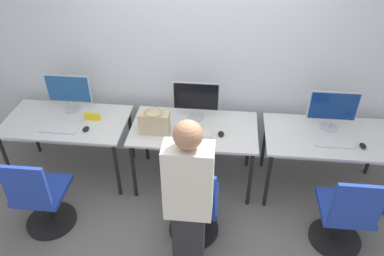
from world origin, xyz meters
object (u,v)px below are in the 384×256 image
Objects in this scene: office_chair_right at (344,217)px; handbag at (154,122)px; monitor_left at (69,91)px; monitor_center at (196,99)px; keyboard_center at (193,132)px; mouse_right at (363,146)px; keyboard_left at (59,129)px; mouse_left at (86,129)px; office_chair_center at (193,208)px; keyboard_right at (334,143)px; office_chair_left at (41,200)px; mouse_center at (221,134)px; person_center at (188,200)px; monitor_right at (333,109)px.

handbag is at bearing 160.56° from office_chair_right.
monitor_center is (1.36, -0.02, 0.00)m from monitor_left.
keyboard_center is 0.40m from handbag.
monitor_center is at bearing 168.15° from mouse_right.
monitor_center is 0.50m from handbag.
keyboard_left and keyboard_center have the same top height.
mouse_right is (2.71, 0.00, 0.00)m from mouse_left.
office_chair_center is 1.48m from keyboard_right.
office_chair_left is 2.75m from office_chair_right.
office_chair_right is (1.41, -0.93, -0.58)m from monitor_center.
keyboard_right is at bearing 0.93° from keyboard_left.
mouse_left is 1.36m from mouse_center.
office_chair_center reaches higher than mouse_center.
keyboard_left is 1.72m from person_center.
office_chair_right is at bearing -86.97° from monitor_right.
office_chair_center is (0.07, -0.96, -0.58)m from monitor_center.
monitor_center is 1.60× the size of handbag.
handbag is (-0.66, -0.01, 0.10)m from mouse_center.
person_center is 1.12m from handbag.
mouse_left is 0.19× the size of monitor_right.
office_chair_center is at bearing 89.84° from person_center.
office_chair_left is at bearing 167.09° from person_center.
keyboard_left is 0.24× the size of person_center.
monitor_left is 1.82m from office_chair_center.
monitor_left is at bearing 162.10° from handbag.
keyboard_center is 0.77m from office_chair_center.
monitor_center reaches higher than keyboard_center.
person_center is at bearing -135.36° from monitor_right.
mouse_left is at bearing 166.76° from office_chair_right.
person_center reaches higher than keyboard_center.
monitor_right is (2.72, 0.32, 0.22)m from keyboard_left.
monitor_left is at bearing 90.67° from office_chair_left.
monitor_center is 1.12m from office_chair_center.
monitor_left is 2.98m from office_chair_right.
mouse_right is at bearing -47.97° from monitor_right.
keyboard_right is (2.72, -0.34, -0.22)m from monitor_left.
mouse_left reaches higher than keyboard_center.
mouse_center is 0.24× the size of keyboard_right.
mouse_left is 0.24× the size of keyboard_right.
mouse_center is 0.67m from handbag.
person_center reaches higher than keyboard_left.
office_chair_center is 1.00× the size of office_chair_right.
monitor_center is at bearing 36.52° from office_chair_left.
keyboard_right is at bearing 26.26° from office_chair_center.
person_center is at bearing -101.42° from mouse_center.
monitor_center is at bearing 17.59° from mouse_left.
handbag is (-0.45, 1.03, -0.02)m from person_center.
handbag is (0.96, 0.70, 0.46)m from office_chair_left.
keyboard_left is 2.72m from keyboard_right.
monitor_center is at bearing 92.94° from person_center.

